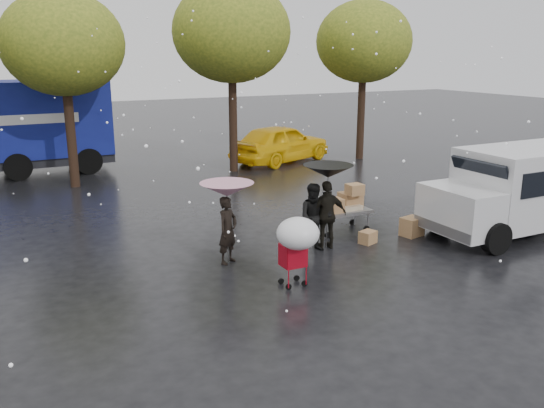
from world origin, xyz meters
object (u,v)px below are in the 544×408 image
person_black (327,215)px  vendor_cart (344,204)px  person_pink (228,230)px  white_van (521,189)px  blue_truck (2,129)px  yellow_taxi (281,143)px  shopping_cart (297,237)px

person_black → vendor_cart: size_ratio=1.08×
person_pink → vendor_cart: person_pink is taller
person_pink → white_van: 7.69m
blue_truck → yellow_taxi: bearing=-12.4°
vendor_cart → person_black: bearing=-139.7°
person_black → white_van: 5.23m
person_pink → yellow_taxi: yellow_taxi is taller
person_black → yellow_taxi: person_black is taller
person_black → vendor_cart: 1.46m
vendor_cart → blue_truck: bearing=122.6°
person_pink → blue_truck: 13.04m
person_black → blue_truck: (-6.34, 12.58, 0.93)m
person_black → blue_truck: size_ratio=0.20×
shopping_cart → white_van: bearing=5.0°
vendor_cart → white_van: size_ratio=0.31×
shopping_cart → person_black: bearing=44.4°
person_black → white_van: white_van is taller
yellow_taxi → vendor_cart: bearing=141.1°
person_black → yellow_taxi: bearing=-103.9°
blue_truck → yellow_taxi: blue_truck is taller
blue_truck → yellow_taxi: (10.51, -2.32, -0.95)m
person_black → blue_truck: bearing=-55.1°
blue_truck → person_black: bearing=-63.2°
vendor_cart → white_van: (3.98, -2.11, 0.43)m
white_van → blue_truck: blue_truck is taller
white_van → person_black: bearing=167.0°
person_black → vendor_cart: (1.11, 0.94, -0.10)m
vendor_cart → white_van: 4.53m
vendor_cart → shopping_cart: shopping_cart is taller
white_van → yellow_taxi: size_ratio=1.03×
person_black → yellow_taxi: (4.17, 10.26, -0.01)m
person_pink → person_black: bearing=-35.0°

